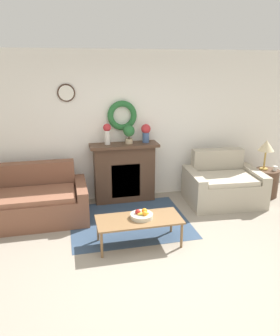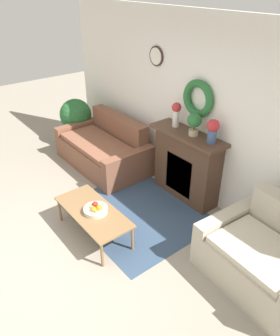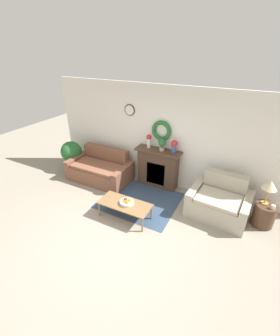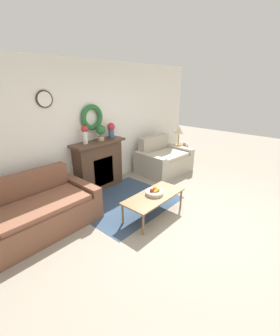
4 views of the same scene
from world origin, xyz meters
name	(u,v)px [view 2 (image 2 of 4)]	position (x,y,z in m)	size (l,w,h in m)	color
ground_plane	(53,268)	(0.00, 0.00, 0.00)	(16.00, 16.00, 0.00)	gray
floor_rug	(137,213)	(-0.21, 1.45, 0.00)	(1.89, 1.63, 0.01)	#334760
wall_back	(207,114)	(-0.01, 2.54, 1.36)	(6.80, 0.17, 2.70)	white
fireplace	(186,165)	(-0.12, 2.34, 0.55)	(1.23, 0.41, 1.09)	#4C3323
couch_left	(104,149)	(-1.75, 1.89, 0.31)	(1.79, 1.00, 0.87)	brown
loveseat_right	(266,258)	(1.64, 1.85, 0.32)	(1.38, 1.08, 0.92)	#B2A893
coffee_table	(93,213)	(-0.21, 0.72, 0.36)	(1.19, 0.53, 0.39)	olive
fruit_bowl	(96,209)	(-0.17, 0.74, 0.44)	(0.32, 0.32, 0.12)	beige
vase_on_mantel_left	(176,113)	(-0.41, 2.34, 1.31)	(0.14, 0.14, 0.37)	silver
vase_on_mantel_right	(213,129)	(0.29, 2.34, 1.28)	(0.17, 0.17, 0.34)	#3D5684
potted_plant_on_mantel	(194,122)	(-0.02, 2.32, 1.29)	(0.21, 0.21, 0.33)	tan
potted_plant_floor_by_couch	(76,116)	(-2.86, 1.94, 0.59)	(0.64, 0.64, 0.94)	tan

